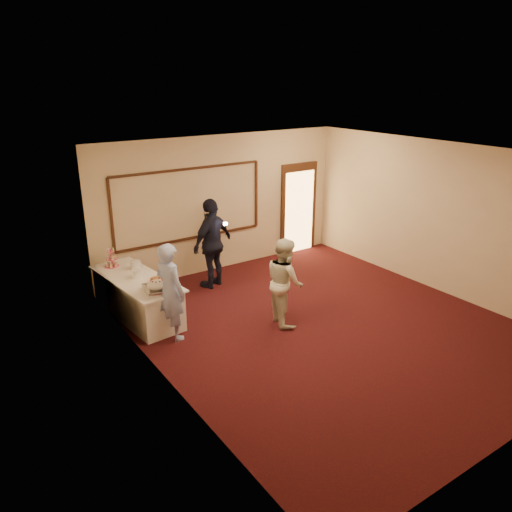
{
  "coord_description": "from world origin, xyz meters",
  "views": [
    {
      "loc": [
        -5.42,
        -5.84,
        4.17
      ],
      "look_at": [
        -0.75,
        1.05,
        1.15
      ],
      "focal_mm": 35.0,
      "sensor_mm": 36.0,
      "label": 1
    }
  ],
  "objects_px": {
    "tart": "(157,280)",
    "man": "(170,292)",
    "plate_stack_a": "(136,274)",
    "woman": "(285,281)",
    "cupcake_stand": "(111,259)",
    "guest": "(212,243)",
    "pavlova_tray": "(157,286)",
    "plate_stack_b": "(136,265)",
    "buffet_table": "(137,297)"
  },
  "relations": [
    {
      "from": "tart",
      "to": "guest",
      "type": "distance_m",
      "value": 1.83
    },
    {
      "from": "buffet_table",
      "to": "plate_stack_b",
      "type": "height_order",
      "value": "plate_stack_b"
    },
    {
      "from": "buffet_table",
      "to": "woman",
      "type": "distance_m",
      "value": 2.69
    },
    {
      "from": "buffet_table",
      "to": "guest",
      "type": "distance_m",
      "value": 1.99
    },
    {
      "from": "buffet_table",
      "to": "pavlova_tray",
      "type": "distance_m",
      "value": 0.91
    },
    {
      "from": "plate_stack_a",
      "to": "woman",
      "type": "xyz_separation_m",
      "value": [
        2.08,
        -1.63,
        -0.06
      ]
    },
    {
      "from": "plate_stack_a",
      "to": "man",
      "type": "distance_m",
      "value": 1.04
    },
    {
      "from": "cupcake_stand",
      "to": "guest",
      "type": "height_order",
      "value": "guest"
    },
    {
      "from": "buffet_table",
      "to": "cupcake_stand",
      "type": "distance_m",
      "value": 0.95
    },
    {
      "from": "woman",
      "to": "guest",
      "type": "distance_m",
      "value": 2.16
    },
    {
      "from": "buffet_table",
      "to": "cupcake_stand",
      "type": "xyz_separation_m",
      "value": [
        -0.16,
        0.78,
        0.52
      ]
    },
    {
      "from": "cupcake_stand",
      "to": "woman",
      "type": "distance_m",
      "value": 3.32
    },
    {
      "from": "buffet_table",
      "to": "cupcake_stand",
      "type": "height_order",
      "value": "cupcake_stand"
    },
    {
      "from": "cupcake_stand",
      "to": "buffet_table",
      "type": "bearing_deg",
      "value": -78.21
    },
    {
      "from": "pavlova_tray",
      "to": "buffet_table",
      "type": "bearing_deg",
      "value": 95.77
    },
    {
      "from": "pavlova_tray",
      "to": "woman",
      "type": "distance_m",
      "value": 2.19
    },
    {
      "from": "pavlova_tray",
      "to": "tart",
      "type": "relative_size",
      "value": 2.25
    },
    {
      "from": "man",
      "to": "tart",
      "type": "bearing_deg",
      "value": -20.24
    },
    {
      "from": "plate_stack_b",
      "to": "woman",
      "type": "relative_size",
      "value": 0.13
    },
    {
      "from": "plate_stack_b",
      "to": "guest",
      "type": "height_order",
      "value": "guest"
    },
    {
      "from": "tart",
      "to": "man",
      "type": "xyz_separation_m",
      "value": [
        -0.05,
        -0.67,
        0.04
      ]
    },
    {
      "from": "plate_stack_a",
      "to": "cupcake_stand",
      "type": "bearing_deg",
      "value": 101.89
    },
    {
      "from": "buffet_table",
      "to": "man",
      "type": "height_order",
      "value": "man"
    },
    {
      "from": "buffet_table",
      "to": "man",
      "type": "bearing_deg",
      "value": -79.69
    },
    {
      "from": "pavlova_tray",
      "to": "man",
      "type": "xyz_separation_m",
      "value": [
        0.11,
        -0.27,
        -0.02
      ]
    },
    {
      "from": "guest",
      "to": "plate_stack_a",
      "type": "bearing_deg",
      "value": -5.58
    },
    {
      "from": "woman",
      "to": "plate_stack_a",
      "type": "bearing_deg",
      "value": 66.75
    },
    {
      "from": "woman",
      "to": "buffet_table",
      "type": "bearing_deg",
      "value": 66.41
    },
    {
      "from": "man",
      "to": "woman",
      "type": "xyz_separation_m",
      "value": [
        1.89,
        -0.61,
        -0.05
      ]
    },
    {
      "from": "pavlova_tray",
      "to": "plate_stack_b",
      "type": "bearing_deg",
      "value": 86.15
    },
    {
      "from": "pavlova_tray",
      "to": "plate_stack_a",
      "type": "distance_m",
      "value": 0.75
    },
    {
      "from": "cupcake_stand",
      "to": "plate_stack_a",
      "type": "distance_m",
      "value": 0.83
    },
    {
      "from": "plate_stack_a",
      "to": "man",
      "type": "height_order",
      "value": "man"
    },
    {
      "from": "man",
      "to": "woman",
      "type": "relative_size",
      "value": 1.07
    },
    {
      "from": "plate_stack_a",
      "to": "plate_stack_b",
      "type": "relative_size",
      "value": 0.9
    },
    {
      "from": "plate_stack_a",
      "to": "pavlova_tray",
      "type": "bearing_deg",
      "value": -84.55
    },
    {
      "from": "pavlova_tray",
      "to": "tart",
      "type": "bearing_deg",
      "value": 67.74
    },
    {
      "from": "guest",
      "to": "man",
      "type": "bearing_deg",
      "value": 21.54
    },
    {
      "from": "woman",
      "to": "guest",
      "type": "bearing_deg",
      "value": 21.05
    },
    {
      "from": "buffet_table",
      "to": "man",
      "type": "distance_m",
      "value": 1.15
    },
    {
      "from": "buffet_table",
      "to": "plate_stack_b",
      "type": "bearing_deg",
      "value": 67.96
    },
    {
      "from": "cupcake_stand",
      "to": "man",
      "type": "xyz_separation_m",
      "value": [
        0.35,
        -1.83,
        -0.07
      ]
    },
    {
      "from": "woman",
      "to": "guest",
      "type": "relative_size",
      "value": 0.84
    },
    {
      "from": "buffet_table",
      "to": "cupcake_stand",
      "type": "relative_size",
      "value": 5.74
    },
    {
      "from": "tart",
      "to": "woman",
      "type": "distance_m",
      "value": 2.24
    },
    {
      "from": "plate_stack_a",
      "to": "tart",
      "type": "xyz_separation_m",
      "value": [
        0.24,
        -0.35,
        -0.05
      ]
    },
    {
      "from": "plate_stack_b",
      "to": "woman",
      "type": "height_order",
      "value": "woman"
    },
    {
      "from": "plate_stack_b",
      "to": "man",
      "type": "xyz_separation_m",
      "value": [
        0.03,
        -1.43,
        -0.02
      ]
    },
    {
      "from": "cupcake_stand",
      "to": "guest",
      "type": "relative_size",
      "value": 0.21
    },
    {
      "from": "plate_stack_a",
      "to": "tart",
      "type": "relative_size",
      "value": 0.66
    }
  ]
}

